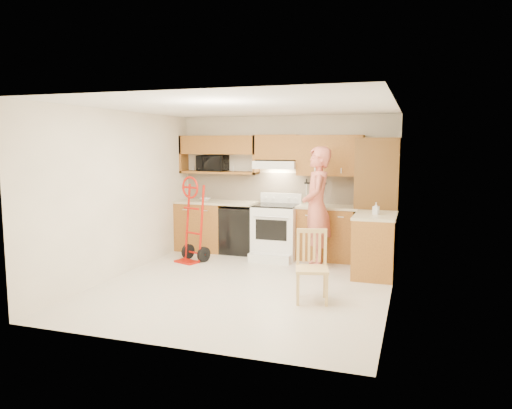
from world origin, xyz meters
The scene contains 28 objects.
floor centered at (0.00, 0.00, -0.01)m, with size 4.00×4.50×0.02m, color beige.
ceiling centered at (0.00, 0.00, 2.51)m, with size 4.00×4.50×0.02m, color white.
wall_back centered at (0.00, 2.26, 1.25)m, with size 4.00×0.02×2.50m, color white.
wall_front centered at (0.00, -2.26, 1.25)m, with size 4.00×0.02×2.50m, color white.
wall_left centered at (-2.01, 0.00, 1.25)m, with size 0.02×4.50×2.50m, color white.
wall_right centered at (2.01, 0.00, 1.25)m, with size 0.02×4.50×2.50m, color white.
backsplash centered at (0.00, 2.23, 1.20)m, with size 3.92×0.03×0.55m, color beige.
lower_cab_left centered at (-1.55, 1.95, 0.45)m, with size 0.90×0.60×0.90m, color #A86921.
dishwasher centered at (-0.80, 1.95, 0.42)m, with size 0.60×0.60×0.85m, color black.
lower_cab_right centered at (0.83, 1.95, 0.45)m, with size 1.14×0.60×0.90m, color #A86921.
countertop_left centered at (-1.25, 1.95, 0.92)m, with size 1.50×0.63×0.04m, color #B9AD89.
countertop_right centered at (0.83, 1.95, 0.92)m, with size 1.14×0.63×0.04m, color #B9AD89.
cab_return_right centered at (1.70, 1.15, 0.45)m, with size 0.60×1.00×0.90m, color #A86921.
countertop_return centered at (1.70, 1.15, 0.92)m, with size 0.63×1.00×0.04m, color #B9AD89.
pantry_tall centered at (1.65, 1.95, 1.05)m, with size 0.70×0.60×2.10m, color brown.
upper_cab_left centered at (-1.25, 2.08, 1.98)m, with size 1.50×0.33×0.34m, color #A86921.
upper_shelf_mw centered at (-1.25, 2.08, 1.47)m, with size 1.50×0.33×0.04m, color #A86921.
upper_cab_center centered at (-0.12, 2.08, 1.94)m, with size 0.76×0.33×0.44m, color #A86921.
upper_cab_right centered at (0.83, 2.08, 1.80)m, with size 1.14×0.33×0.70m, color #A86921.
range_hood centered at (-0.12, 2.02, 1.63)m, with size 0.76×0.46×0.14m, color white.
knife_strip centered at (0.55, 2.21, 1.24)m, with size 0.40×0.05×0.29m, color black, non-canonical shape.
microwave centered at (-1.38, 2.08, 1.64)m, with size 0.54×0.36×0.30m, color black.
range centered at (-0.04, 1.71, 0.56)m, with size 0.76×1.00×1.12m, color white, non-canonical shape.
person centered at (0.75, 1.35, 0.98)m, with size 0.71×0.47×1.96m, color #CB6450.
hand_truck centered at (-1.34, 1.04, 0.66)m, with size 0.52×0.47×1.31m, color #B51408, non-canonical shape.
dining_chair centered at (1.05, -0.41, 0.46)m, with size 0.41×0.45×0.91m, color #E0B470, non-canonical shape.
soap_bottle centered at (1.70, 1.14, 1.03)m, with size 0.08×0.08×0.18m, color white.
bowl centered at (-1.49, 1.95, 0.97)m, with size 0.21×0.21×0.05m, color white.
Camera 1 is at (2.27, -6.37, 2.01)m, focal length 34.25 mm.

